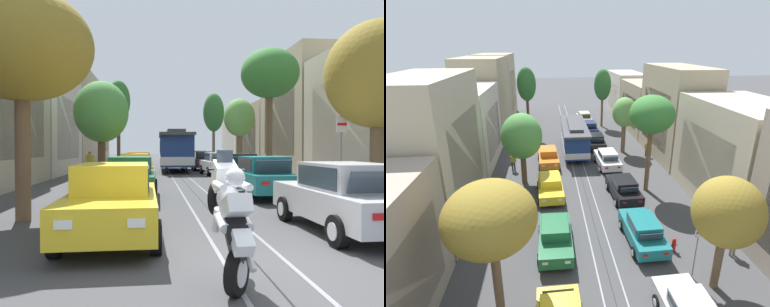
{
  "view_description": "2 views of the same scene",
  "coord_description": "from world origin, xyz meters",
  "views": [
    {
      "loc": [
        -1.69,
        -5.6,
        1.94
      ],
      "look_at": [
        0.75,
        18.37,
        1.53
      ],
      "focal_mm": 34.95,
      "sensor_mm": 36.0,
      "label": 1
    },
    {
      "loc": [
        -2.78,
        -5.82,
        10.96
      ],
      "look_at": [
        0.0,
        20.71,
        1.19
      ],
      "focal_mm": 28.15,
      "sensor_mm": 36.0,
      "label": 2
    }
  ],
  "objects": [
    {
      "name": "parked_car_yellow_mid_left",
      "position": [
        -2.73,
        14.88,
        0.8
      ],
      "size": [
        2.11,
        4.41,
        1.58
      ],
      "color": "gold",
      "rests_on": "ground"
    },
    {
      "name": "parked_car_orange_fourth_left",
      "position": [
        -2.8,
        21.27,
        0.8
      ],
      "size": [
        2.13,
        4.42,
        1.58
      ],
      "color": "orange",
      "rests_on": "ground"
    },
    {
      "name": "pedestrian_on_right_pavement",
      "position": [
        -5.98,
        20.0,
        0.96
      ],
      "size": [
        0.55,
        0.36,
        1.69
      ],
      "color": "#282D38",
      "rests_on": "ground"
    },
    {
      "name": "parked_car_navy_sixth_right",
      "position": [
        2.57,
        31.33,
        0.8
      ],
      "size": [
        2.08,
        4.4,
        1.58
      ],
      "color": "#19234C",
      "rests_on": "ground"
    },
    {
      "name": "parked_car_green_second_left",
      "position": [
        -2.55,
        8.53,
        0.8
      ],
      "size": [
        2.03,
        4.37,
        1.58
      ],
      "color": "#1E6038",
      "rests_on": "ground"
    },
    {
      "name": "street_tree_kerb_left_mid",
      "position": [
        -5.1,
        31.16,
        6.27
      ],
      "size": [
        2.26,
        1.85,
        8.41
      ],
      "color": "#4C3826",
      "rests_on": "ground"
    },
    {
      "name": "pedestrian_on_left_pavement",
      "position": [
        7.29,
        22.39,
        0.92
      ],
      "size": [
        0.55,
        0.42,
        1.63
      ],
      "color": "#4C4233",
      "rests_on": "ground"
    },
    {
      "name": "pedestrian_crossing_far",
      "position": [
        7.06,
        6.86,
        0.87
      ],
      "size": [
        0.55,
        0.35,
        1.56
      ],
      "color": "slate",
      "rests_on": "ground"
    },
    {
      "name": "parked_car_black_fifth_right",
      "position": [
        2.51,
        25.67,
        0.8
      ],
      "size": [
        2.1,
        4.41,
        1.58
      ],
      "color": "black",
      "rests_on": "ground"
    },
    {
      "name": "trolley_track_rails",
      "position": [
        0.0,
        22.51,
        0.0
      ],
      "size": [
        1.14,
        57.01,
        0.01
      ],
      "color": "gray",
      "rests_on": "ground"
    },
    {
      "name": "street_tree_kerb_right_fourth",
      "position": [
        4.8,
        34.78,
        5.67
      ],
      "size": [
        2.3,
        2.15,
        7.83
      ],
      "color": "brown",
      "rests_on": "ground"
    },
    {
      "name": "parked_car_teal_second_right",
      "position": [
        2.5,
        8.54,
        0.8
      ],
      "size": [
        2.06,
        4.39,
        1.58
      ],
      "color": "#196B70",
      "rests_on": "ground"
    },
    {
      "name": "street_tree_kerb_right_near",
      "position": [
        4.88,
        4.83,
        4.05
      ],
      "size": [
        3.01,
        3.07,
        5.68
      ],
      "color": "brown",
      "rests_on": "ground"
    },
    {
      "name": "parked_car_white_fourth_right",
      "position": [
        2.71,
        20.1,
        0.8
      ],
      "size": [
        2.11,
        4.41,
        1.58
      ],
      "color": "silver",
      "rests_on": "ground"
    },
    {
      "name": "building_facade_right",
      "position": [
        10.28,
        20.28,
        3.78
      ],
      "size": [
        5.53,
        48.71,
        8.98
      ],
      "color": "gray",
      "rests_on": "ground"
    },
    {
      "name": "street_sign_post",
      "position": [
        4.1,
        5.46,
        1.82
      ],
      "size": [
        0.36,
        0.07,
        2.95
      ],
      "color": "slate",
      "rests_on": "ground"
    },
    {
      "name": "building_facade_left",
      "position": [
        -10.34,
        24.73,
        4.27
      ],
      "size": [
        5.8,
        48.71,
        9.54
      ],
      "color": "gray",
      "rests_on": "ground"
    },
    {
      "name": "parked_car_beige_far_right",
      "position": [
        2.6,
        36.97,
        0.8
      ],
      "size": [
        2.1,
        4.4,
        1.58
      ],
      "color": "#C1B28E",
      "rests_on": "ground"
    },
    {
      "name": "ground_plane",
      "position": [
        0.0,
        19.6,
        0.0
      ],
      "size": [
        160.0,
        160.0,
        0.0
      ],
      "primitive_type": "plane",
      "color": "#424244"
    },
    {
      "name": "fire_hydrant",
      "position": [
        4.0,
        7.54,
        0.42
      ],
      "size": [
        0.4,
        0.22,
        0.84
      ],
      "color": "red",
      "rests_on": "ground"
    },
    {
      "name": "street_tree_kerb_right_second",
      "position": [
        4.83,
        15.04,
        6.06
      ],
      "size": [
        3.25,
        3.56,
        7.52
      ],
      "color": "brown",
      "rests_on": "ground"
    },
    {
      "name": "cable_car_trolley",
      "position": [
        0.0,
        24.32,
        1.66
      ],
      "size": [
        2.66,
        9.15,
        3.28
      ],
      "color": "navy",
      "rests_on": "ground"
    },
    {
      "name": "street_tree_kerb_left_second",
      "position": [
        -4.84,
        17.35,
        4.04
      ],
      "size": [
        3.25,
        3.44,
        5.91
      ],
      "color": "brown",
      "rests_on": "ground"
    },
    {
      "name": "street_tree_kerb_right_mid",
      "position": [
        5.16,
        23.97,
        4.24
      ],
      "size": [
        2.52,
        2.66,
        5.85
      ],
      "color": "brown",
      "rests_on": "ground"
    },
    {
      "name": "parked_car_black_mid_right",
      "position": [
        2.74,
        14.0,
        0.8
      ],
      "size": [
        2.13,
        4.42,
        1.58
      ],
      "color": "black",
      "rests_on": "ground"
    },
    {
      "name": "street_tree_kerb_left_near",
      "position": [
        -5.12,
        4.6,
        4.56
      ],
      "size": [
        3.69,
        3.9,
        6.05
      ],
      "color": "brown",
      "rests_on": "ground"
    }
  ]
}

